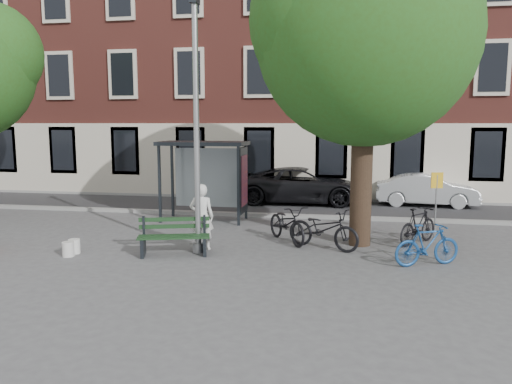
{
  "coord_description": "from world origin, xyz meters",
  "views": [
    {
      "loc": [
        3.58,
        -11.74,
        3.22
      ],
      "look_at": [
        1.26,
        1.16,
        1.4
      ],
      "focal_mm": 35.0,
      "sensor_mm": 36.0,
      "label": 1
    }
  ],
  "objects_px": {
    "bike_a": "(323,229)",
    "notice_sign": "(436,192)",
    "painter": "(202,217)",
    "bike_c": "(287,223)",
    "bus_shelter": "(216,163)",
    "car_dark": "(302,185)",
    "bench": "(174,238)",
    "car_silver": "(427,190)",
    "lamppost": "(197,141)",
    "bike_d": "(418,226)",
    "bike_b": "(427,245)"
  },
  "relations": [
    {
      "from": "bike_a",
      "to": "notice_sign",
      "type": "height_order",
      "value": "notice_sign"
    },
    {
      "from": "painter",
      "to": "bike_c",
      "type": "xyz_separation_m",
      "value": [
        2.05,
        1.18,
        -0.33
      ]
    },
    {
      "from": "bus_shelter",
      "to": "painter",
      "type": "bearing_deg",
      "value": -80.81
    },
    {
      "from": "notice_sign",
      "to": "painter",
      "type": "bearing_deg",
      "value": -175.06
    },
    {
      "from": "car_dark",
      "to": "notice_sign",
      "type": "height_order",
      "value": "notice_sign"
    },
    {
      "from": "bench",
      "to": "car_dark",
      "type": "relative_size",
      "value": 0.35
    },
    {
      "from": "car_silver",
      "to": "notice_sign",
      "type": "relative_size",
      "value": 2.02
    },
    {
      "from": "bench",
      "to": "car_dark",
      "type": "distance_m",
      "value": 8.92
    },
    {
      "from": "bus_shelter",
      "to": "bench",
      "type": "distance_m",
      "value": 4.68
    },
    {
      "from": "lamppost",
      "to": "bus_shelter",
      "type": "bearing_deg",
      "value": 98.43
    },
    {
      "from": "notice_sign",
      "to": "car_silver",
      "type": "bearing_deg",
      "value": 70.27
    },
    {
      "from": "notice_sign",
      "to": "car_dark",
      "type": "bearing_deg",
      "value": 111.45
    },
    {
      "from": "painter",
      "to": "car_dark",
      "type": "distance_m",
      "value": 8.17
    },
    {
      "from": "bike_a",
      "to": "bike_c",
      "type": "height_order",
      "value": "bike_a"
    },
    {
      "from": "bike_c",
      "to": "lamppost",
      "type": "bearing_deg",
      "value": -178.02
    },
    {
      "from": "car_dark",
      "to": "bus_shelter",
      "type": "bearing_deg",
      "value": 147.26
    },
    {
      "from": "bike_d",
      "to": "bike_a",
      "type": "bearing_deg",
      "value": 59.83
    },
    {
      "from": "bus_shelter",
      "to": "bike_a",
      "type": "height_order",
      "value": "bus_shelter"
    },
    {
      "from": "bike_a",
      "to": "car_silver",
      "type": "bearing_deg",
      "value": -0.76
    },
    {
      "from": "notice_sign",
      "to": "bike_b",
      "type": "bearing_deg",
      "value": -116.23
    },
    {
      "from": "bench",
      "to": "bus_shelter",
      "type": "bearing_deg",
      "value": 75.18
    },
    {
      "from": "bus_shelter",
      "to": "bike_d",
      "type": "height_order",
      "value": "bus_shelter"
    },
    {
      "from": "lamppost",
      "to": "car_silver",
      "type": "bearing_deg",
      "value": 51.32
    },
    {
      "from": "bike_a",
      "to": "bike_b",
      "type": "relative_size",
      "value": 1.24
    },
    {
      "from": "car_silver",
      "to": "painter",
      "type": "bearing_deg",
      "value": 143.46
    },
    {
      "from": "painter",
      "to": "notice_sign",
      "type": "bearing_deg",
      "value": -170.37
    },
    {
      "from": "bus_shelter",
      "to": "car_dark",
      "type": "bearing_deg",
      "value": 58.87
    },
    {
      "from": "bus_shelter",
      "to": "bike_c",
      "type": "height_order",
      "value": "bus_shelter"
    },
    {
      "from": "car_dark",
      "to": "car_silver",
      "type": "relative_size",
      "value": 1.36
    },
    {
      "from": "painter",
      "to": "notice_sign",
      "type": "xyz_separation_m",
      "value": [
        6.02,
        1.98,
        0.52
      ]
    },
    {
      "from": "bus_shelter",
      "to": "bike_d",
      "type": "relative_size",
      "value": 1.71
    },
    {
      "from": "bench",
      "to": "notice_sign",
      "type": "bearing_deg",
      "value": 5.69
    },
    {
      "from": "bus_shelter",
      "to": "bike_b",
      "type": "height_order",
      "value": "bus_shelter"
    },
    {
      "from": "bench",
      "to": "bike_c",
      "type": "height_order",
      "value": "bike_c"
    },
    {
      "from": "lamppost",
      "to": "bus_shelter",
      "type": "xyz_separation_m",
      "value": [
        -0.61,
        4.11,
        -0.87
      ]
    },
    {
      "from": "lamppost",
      "to": "bus_shelter",
      "type": "height_order",
      "value": "lamppost"
    },
    {
      "from": "bus_shelter",
      "to": "bike_d",
      "type": "distance_m",
      "value": 6.68
    },
    {
      "from": "car_silver",
      "to": "bike_b",
      "type": "bearing_deg",
      "value": 174.72
    },
    {
      "from": "car_dark",
      "to": "lamppost",
      "type": "bearing_deg",
      "value": 165.46
    },
    {
      "from": "bench",
      "to": "bike_b",
      "type": "distance_m",
      "value": 5.97
    },
    {
      "from": "bike_b",
      "to": "car_silver",
      "type": "relative_size",
      "value": 0.42
    },
    {
      "from": "bike_b",
      "to": "notice_sign",
      "type": "xyz_separation_m",
      "value": [
        0.58,
        2.5,
        0.89
      ]
    },
    {
      "from": "painter",
      "to": "car_silver",
      "type": "xyz_separation_m",
      "value": [
        6.72,
        8.1,
        -0.22
      ]
    },
    {
      "from": "bus_shelter",
      "to": "painter",
      "type": "height_order",
      "value": "bus_shelter"
    },
    {
      "from": "bench",
      "to": "bike_b",
      "type": "bearing_deg",
      "value": -14.97
    },
    {
      "from": "lamppost",
      "to": "notice_sign",
      "type": "height_order",
      "value": "lamppost"
    },
    {
      "from": "bike_a",
      "to": "car_silver",
      "type": "xyz_separation_m",
      "value": [
        3.67,
        7.49,
        0.11
      ]
    },
    {
      "from": "car_dark",
      "to": "painter",
      "type": "bearing_deg",
      "value": 165.04
    },
    {
      "from": "notice_sign",
      "to": "bus_shelter",
      "type": "bearing_deg",
      "value": 151.34
    },
    {
      "from": "lamppost",
      "to": "car_silver",
      "type": "xyz_separation_m",
      "value": [
        6.73,
        8.4,
        -2.15
      ]
    }
  ]
}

